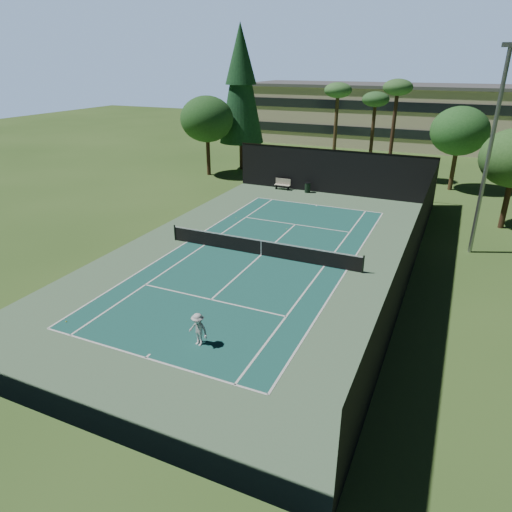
{
  "coord_description": "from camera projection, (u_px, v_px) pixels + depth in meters",
  "views": [
    {
      "loc": [
        10.56,
        -24.26,
        11.3
      ],
      "look_at": [
        1.0,
        -3.0,
        1.3
      ],
      "focal_mm": 32.0,
      "sensor_mm": 36.0,
      "label": 1
    }
  ],
  "objects": [
    {
      "name": "tennis_ball_d",
      "position": [
        236.0,
        218.0,
        35.51
      ],
      "size": [
        0.06,
        0.06,
        0.06
      ],
      "primitive_type": "sphere",
      "color": "#B9DA31",
      "rests_on": "ground"
    },
    {
      "name": "tennis_ball_b",
      "position": [
        228.0,
        237.0,
        31.69
      ],
      "size": [
        0.07,
        0.07,
        0.07
      ],
      "primitive_type": "sphere",
      "color": "#E6F136",
      "rests_on": "ground"
    },
    {
      "name": "player",
      "position": [
        198.0,
        330.0,
        19.42
      ],
      "size": [
        1.07,
        0.74,
        1.52
      ],
      "primitive_type": "imported",
      "rotation": [
        0.0,
        0.0,
        -0.19
      ],
      "color": "silver",
      "rests_on": "ground"
    },
    {
      "name": "palm_b",
      "position": [
        375.0,
        102.0,
        47.09
      ],
      "size": [
        2.8,
        2.8,
        8.42
      ],
      "color": "#452F1D",
      "rests_on": "ground"
    },
    {
      "name": "decid_tree_c",
      "position": [
        207.0,
        119.0,
        46.86
      ],
      "size": [
        5.44,
        5.44,
        8.09
      ],
      "color": "#482D1F",
      "rests_on": "ground"
    },
    {
      "name": "tennis_net",
      "position": [
        261.0,
        247.0,
        28.55
      ],
      "size": [
        12.9,
        0.1,
        1.1
      ],
      "color": "black",
      "rests_on": "ground"
    },
    {
      "name": "palm_c",
      "position": [
        397.0,
        92.0,
        43.14
      ],
      "size": [
        2.8,
        2.8,
        9.77
      ],
      "color": "#3F281B",
      "rests_on": "ground"
    },
    {
      "name": "tennis_ball_a",
      "position": [
        66.0,
        322.0,
        21.39
      ],
      "size": [
        0.07,
        0.07,
        0.07
      ],
      "primitive_type": "sphere",
      "color": "yellow",
      "rests_on": "ground"
    },
    {
      "name": "palm_a",
      "position": [
        338.0,
        94.0,
        46.4
      ],
      "size": [
        2.8,
        2.8,
        9.32
      ],
      "color": "#4F3A21",
      "rests_on": "ground"
    },
    {
      "name": "pine_tree",
      "position": [
        241.0,
        79.0,
        47.96
      ],
      "size": [
        4.8,
        4.8,
        15.0
      ],
      "color": "#482D1E",
      "rests_on": "ground"
    },
    {
      "name": "park_bench",
      "position": [
        283.0,
        184.0,
        43.29
      ],
      "size": [
        1.5,
        0.45,
        1.02
      ],
      "color": "beige",
      "rests_on": "ground"
    },
    {
      "name": "tennis_ball_c",
      "position": [
        287.0,
        229.0,
        33.16
      ],
      "size": [
        0.07,
        0.07,
        0.07
      ],
      "primitive_type": "sphere",
      "color": "#BDD731",
      "rests_on": "ground"
    },
    {
      "name": "fence",
      "position": [
        262.0,
        225.0,
        28.03
      ],
      "size": [
        18.04,
        32.05,
        4.03
      ],
      "color": "black",
      "rests_on": "ground"
    },
    {
      "name": "court_lines",
      "position": [
        261.0,
        255.0,
        28.76
      ],
      "size": [
        11.07,
        23.87,
        0.01
      ],
      "color": "white",
      "rests_on": "ground"
    },
    {
      "name": "apron_slab",
      "position": [
        261.0,
        255.0,
        28.77
      ],
      "size": [
        18.0,
        32.0,
        0.01
      ],
      "primitive_type": "cube",
      "color": "#557A56",
      "rests_on": "ground"
    },
    {
      "name": "ground",
      "position": [
        261.0,
        255.0,
        28.77
      ],
      "size": [
        160.0,
        160.0,
        0.0
      ],
      "primitive_type": "plane",
      "color": "#385B22",
      "rests_on": "ground"
    },
    {
      "name": "campus_building",
      "position": [
        389.0,
        114.0,
        65.64
      ],
      "size": [
        40.5,
        12.5,
        8.3
      ],
      "color": "beige",
      "rests_on": "ground"
    },
    {
      "name": "light_pole",
      "position": [
        490.0,
        150.0,
        26.72
      ],
      "size": [
        0.9,
        0.25,
        12.22
      ],
      "color": "gray",
      "rests_on": "ground"
    },
    {
      "name": "court_surface",
      "position": [
        261.0,
        255.0,
        28.76
      ],
      "size": [
        10.97,
        23.77,
        0.01
      ],
      "primitive_type": "cube",
      "color": "#1C5950",
      "rests_on": "ground"
    },
    {
      "name": "decid_tree_a",
      "position": [
        459.0,
        131.0,
        41.3
      ],
      "size": [
        5.12,
        5.12,
        7.62
      ],
      "color": "#4D3721",
      "rests_on": "ground"
    },
    {
      "name": "trash_bin",
      "position": [
        308.0,
        187.0,
        42.28
      ],
      "size": [
        0.56,
        0.56,
        0.95
      ],
      "color": "black",
      "rests_on": "ground"
    }
  ]
}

